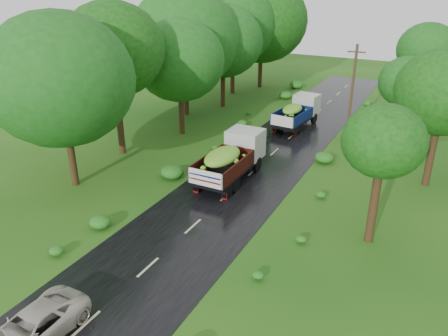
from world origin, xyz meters
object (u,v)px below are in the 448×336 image
Objects in this scene: truck_near at (232,156)px; truck_far at (298,111)px; car at (32,328)px; utility_pole at (352,93)px.

truck_far is at bearing 88.69° from truck_near.
utility_pole is (5.30, 26.46, 3.29)m from car.
car is at bearing -106.83° from utility_pole.
truck_far is at bearing 154.15° from utility_pole.
car is at bearing -85.31° from truck_far.
truck_near is 1.52× the size of car.
truck_far is 28.22m from car.
utility_pole reaches higher than truck_near.
utility_pole is at bearing -14.44° from truck_far.
truck_far is (0.36, 12.35, -0.15)m from truck_near.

